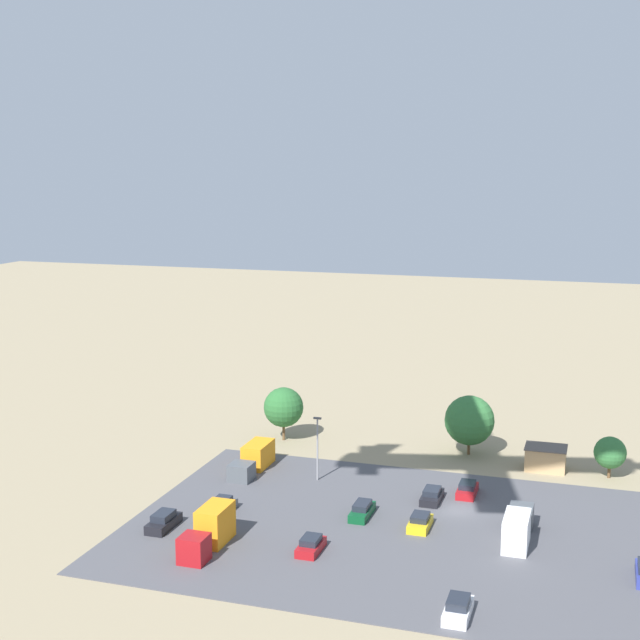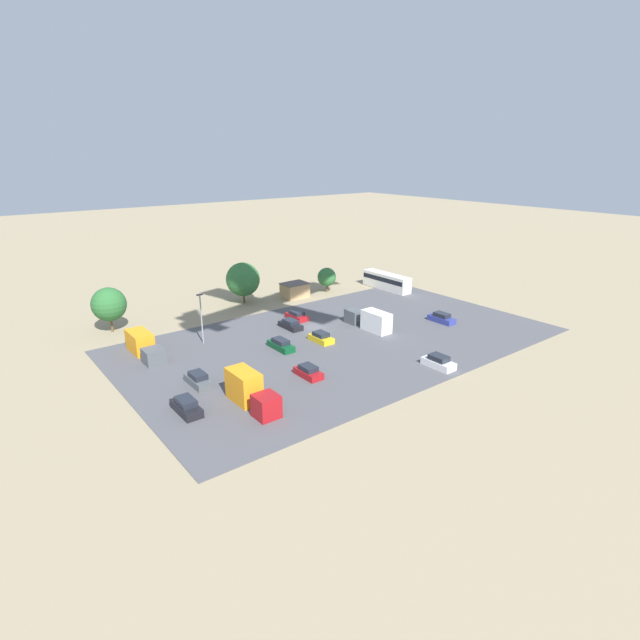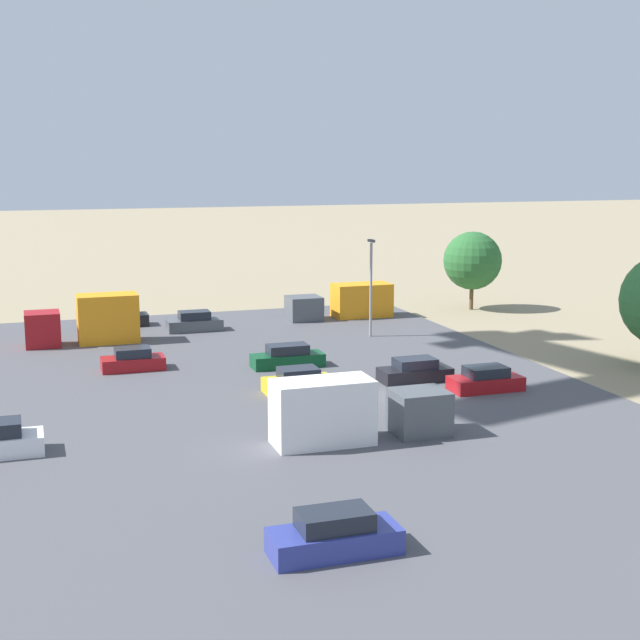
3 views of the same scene
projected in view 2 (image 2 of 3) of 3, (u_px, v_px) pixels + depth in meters
The scene contains 20 objects.
ground_plane at pixel (312, 328), 79.56m from camera, with size 400.00×400.00×0.00m, color gray.
parking_lot_surface at pixel (341, 340), 74.22m from camera, with size 62.80×37.17×0.08m.
shed_building at pixel (295, 290), 95.85m from camera, with size 4.89×3.86×2.80m.
bus at pixel (387, 281), 101.28m from camera, with size 2.54×11.40×3.17m.
parked_car_0 at pixel (297, 316), 83.12m from camera, with size 1.97×4.28×1.44m.
parked_car_1 at pixel (291, 325), 78.90m from camera, with size 1.95×4.41×1.43m.
parked_car_2 at pixel (442, 318), 81.77m from camera, with size 1.85×4.56×1.57m.
parked_car_3 at pixel (308, 372), 61.95m from camera, with size 1.90×4.01×1.46m.
parked_car_4 at pixel (186, 407), 53.35m from camera, with size 1.94×4.57×1.65m.
parked_car_5 at pixel (321, 338), 73.38m from camera, with size 1.97×4.05×1.44m.
parked_car_6 at pixel (439, 362), 64.66m from camera, with size 2.00×4.37×1.61m.
parked_car_7 at pixel (281, 345), 70.60m from camera, with size 1.77×4.73×1.49m.
parked_car_8 at pixel (198, 380), 59.70m from camera, with size 1.89×4.30×1.57m.
parked_truck_0 at pixel (144, 346), 68.47m from camera, with size 2.57×9.05×2.87m.
parked_truck_1 at pixel (370, 320), 78.45m from camera, with size 2.32×8.80×3.15m.
parked_truck_2 at pixel (250, 391), 54.64m from camera, with size 2.47×8.08×3.60m.
tree_near_shed at pixel (243, 279), 91.49m from camera, with size 6.22×6.22×7.52m.
tree_apron_mid at pixel (109, 304), 76.36m from camera, with size 5.24×5.24×7.08m.
tree_apron_far at pixel (327, 277), 98.95m from camera, with size 3.71×3.71×4.91m.
light_pole_lot_centre at pixel (201, 316), 71.64m from camera, with size 0.90×0.28×7.45m.
Camera 2 is at (45.00, 59.99, 26.63)m, focal length 28.00 mm.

